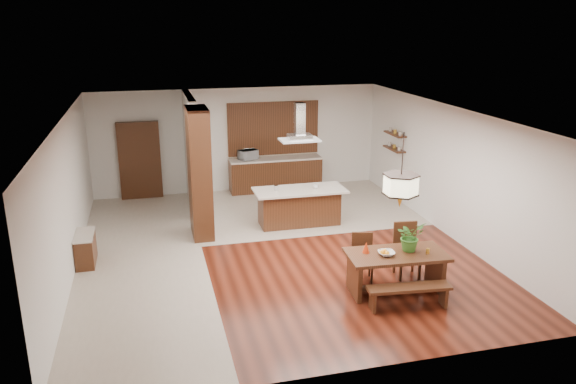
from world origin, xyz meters
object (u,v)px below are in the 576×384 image
object	(u,v)px
dining_chair_right	(408,251)
pendant_lantern	(402,171)
island_cup	(316,187)
microwave	(248,155)
hallway_console	(86,249)
foliage_plant	(410,236)
range_hood	(300,122)
dining_table	(396,263)
dining_bench	(408,297)
dining_chair_left	(363,258)
fruit_bowl	(386,253)
kitchen_island	(299,206)

from	to	relation	value
dining_chair_right	pendant_lantern	bearing A→B (deg)	-127.11
island_cup	microwave	xyz separation A→B (m)	(-1.07, 2.94, 0.16)
hallway_console	pendant_lantern	world-z (taller)	pendant_lantern
pendant_lantern	foliage_plant	world-z (taller)	pendant_lantern
dining_chair_right	range_hood	size ratio (longest dim) A/B	1.15
dining_table	pendant_lantern	distance (m)	1.71
dining_bench	dining_chair_right	world-z (taller)	dining_chair_right
dining_table	dining_chair_left	bearing A→B (deg)	125.45
island_cup	dining_bench	bearing A→B (deg)	-85.55
dining_table	island_cup	distance (m)	3.71
fruit_bowl	pendant_lantern	bearing A→B (deg)	9.89
hallway_console	kitchen_island	bearing A→B (deg)	13.47
dining_chair_left	range_hood	distance (m)	3.78
hallway_console	kitchen_island	xyz separation A→B (m)	(4.72, 1.13, 0.14)
hallway_console	island_cup	distance (m)	5.25
pendant_lantern	foliage_plant	bearing A→B (deg)	13.81
dining_chair_left	dining_chair_right	world-z (taller)	dining_chair_right
dining_table	kitchen_island	size ratio (longest dim) A/B	0.84
foliage_plant	fruit_bowl	size ratio (longest dim) A/B	1.86
hallway_console	pendant_lantern	distance (m)	6.37
dining_bench	dining_chair_left	xyz separation A→B (m)	(-0.36, 1.20, 0.24)
hallway_console	kitchen_island	size ratio (longest dim) A/B	0.41
pendant_lantern	microwave	size ratio (longest dim) A/B	2.63
dining_bench	microwave	size ratio (longest dim) A/B	2.88
dining_bench	kitchen_island	world-z (taller)	kitchen_island
range_hood	hallway_console	bearing A→B (deg)	-166.49
dining_table	dining_chair_left	world-z (taller)	dining_chair_left
dining_bench	range_hood	distance (m)	4.98
dining_bench	fruit_bowl	size ratio (longest dim) A/B	4.96
fruit_bowl	hallway_console	bearing A→B (deg)	153.30
foliage_plant	hallway_console	bearing A→B (deg)	156.16
dining_chair_left	microwave	size ratio (longest dim) A/B	1.79
dining_chair_left	foliage_plant	size ratio (longest dim) A/B	1.65
dining_table	fruit_bowl	distance (m)	0.32
island_cup	dining_chair_right	bearing A→B (deg)	-74.90
pendant_lantern	foliage_plant	distance (m)	1.27
hallway_console	island_cup	xyz separation A→B (m)	(5.10, 1.06, 0.62)
dining_table	dining_chair_right	bearing A→B (deg)	46.87
dining_chair_left	island_cup	world-z (taller)	island_cup
dining_chair_right	island_cup	world-z (taller)	dining_chair_right
hallway_console	dining_chair_left	bearing A→B (deg)	-21.93
foliage_plant	kitchen_island	xyz separation A→B (m)	(-1.03, 3.67, -0.55)
pendant_lantern	range_hood	size ratio (longest dim) A/B	1.46
dining_bench	dining_chair_left	bearing A→B (deg)	106.71
dining_bench	pendant_lantern	bearing A→B (deg)	86.16
dining_bench	fruit_bowl	xyz separation A→B (m)	(-0.17, 0.60, 0.57)
range_hood	island_cup	size ratio (longest dim) A/B	7.90
pendant_lantern	kitchen_island	size ratio (longest dim) A/B	0.61
dining_chair_right	island_cup	bearing A→B (deg)	111.12
microwave	dining_table	bearing A→B (deg)	-100.76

